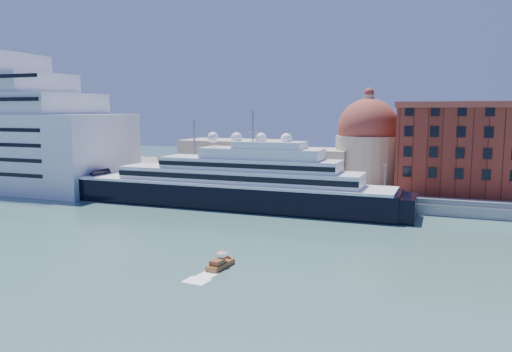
% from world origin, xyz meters
% --- Properties ---
extents(ground, '(400.00, 400.00, 0.00)m').
position_xyz_m(ground, '(0.00, 0.00, 0.00)').
color(ground, '#345B56').
rests_on(ground, ground).
extents(quay, '(180.00, 10.00, 2.50)m').
position_xyz_m(quay, '(0.00, 34.00, 1.25)').
color(quay, gray).
rests_on(quay, ground).
extents(land, '(260.00, 72.00, 2.00)m').
position_xyz_m(land, '(0.00, 75.00, 1.00)').
color(land, slate).
rests_on(land, ground).
extents(quay_fence, '(180.00, 0.10, 1.20)m').
position_xyz_m(quay_fence, '(0.00, 29.50, 3.10)').
color(quay_fence, slate).
rests_on(quay_fence, quay).
extents(superyacht, '(90.30, 12.52, 26.99)m').
position_xyz_m(superyacht, '(-8.01, 23.00, 4.66)').
color(superyacht, black).
rests_on(superyacht, ground).
extents(service_barge, '(13.00, 6.38, 2.80)m').
position_xyz_m(service_barge, '(-58.66, 19.62, 0.80)').
color(service_barge, white).
rests_on(service_barge, ground).
extents(water_taxi, '(2.35, 5.67, 2.62)m').
position_xyz_m(water_taxi, '(12.46, -20.94, 0.63)').
color(water_taxi, brown).
rests_on(water_taxi, ground).
extents(warehouse, '(43.00, 19.00, 23.25)m').
position_xyz_m(warehouse, '(52.00, 52.00, 13.79)').
color(warehouse, maroon).
rests_on(warehouse, land).
extents(church, '(66.00, 18.00, 25.50)m').
position_xyz_m(church, '(6.39, 57.72, 10.91)').
color(church, beige).
rests_on(church, land).
extents(lamp_posts, '(120.80, 2.40, 18.00)m').
position_xyz_m(lamp_posts, '(-12.67, 32.27, 9.84)').
color(lamp_posts, slate).
rests_on(lamp_posts, quay).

